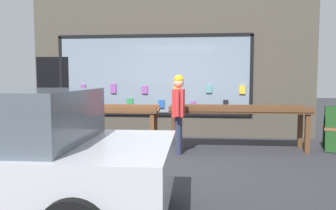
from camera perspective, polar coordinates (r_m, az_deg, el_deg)
ground_plane at (r=6.47m, az=-1.58°, el=-9.01°), size 40.00×40.00×0.00m
shopfront_facade at (r=8.67m, az=0.01°, el=6.53°), size 7.38×0.29×3.67m
display_table_left at (r=7.54m, az=-12.88°, el=-1.34°), size 2.95×0.70×0.92m
display_table_right at (r=7.18m, az=12.16°, el=-1.51°), size 2.95×0.67×0.94m
person_browsing at (r=6.59m, az=1.85°, el=-0.61°), size 0.23×0.64×1.60m
small_dog at (r=6.45m, az=-2.16°, el=-6.24°), size 0.25×0.55×0.45m
sandwich_board_sign at (r=7.77m, az=27.29°, el=-3.65°), size 0.60×0.69×0.94m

